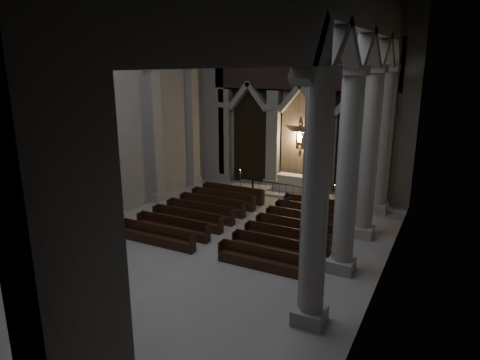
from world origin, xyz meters
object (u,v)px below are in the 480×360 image
at_px(altar, 293,182).
at_px(worshipper, 287,204).
at_px(altar_rail, 286,189).
at_px(candle_stand_left, 240,186).
at_px(candle_stand_right, 334,199).
at_px(pews, 245,222).

xyz_separation_m(altar, worshipper, (1.22, -4.19, -0.02)).
bearing_deg(worshipper, altar_rail, 109.23).
bearing_deg(candle_stand_left, candle_stand_right, 2.55).
bearing_deg(altar_rail, altar, 92.69).
height_order(candle_stand_left, candle_stand_right, candle_stand_left).
height_order(candle_stand_left, pews, candle_stand_left).
xyz_separation_m(altar_rail, candle_stand_left, (-3.08, -0.18, -0.19)).
relative_size(altar_rail, candle_stand_right, 3.78).
bearing_deg(pews, candle_stand_left, 119.64).
xyz_separation_m(candle_stand_left, pews, (3.08, -5.42, -0.13)).
bearing_deg(pews, altar_rail, 90.00).
height_order(altar, pews, altar).
bearing_deg(candle_stand_left, altar_rail, 3.34).
distance_m(altar, candle_stand_right, 3.30).
xyz_separation_m(altar, candle_stand_right, (3.04, -1.24, -0.33)).
relative_size(altar_rail, pews, 0.49).
bearing_deg(candle_stand_right, pews, -117.64).
height_order(altar, candle_stand_left, candle_stand_left).
bearing_deg(altar, altar_rail, -87.31).
height_order(altar_rail, pews, altar_rail).
distance_m(candle_stand_left, worshipper, 5.03).
bearing_deg(pews, altar, 90.52).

